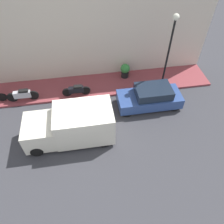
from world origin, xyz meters
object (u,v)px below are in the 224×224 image
at_px(delivery_van, 71,125).
at_px(potted_plant, 125,70).
at_px(streetlamp, 171,41).
at_px(scooter_silver, 23,95).
at_px(parked_car, 150,97).
at_px(motorcycle_black, 76,90).

bearing_deg(delivery_van, potted_plant, -39.52).
distance_m(delivery_van, streetlamp, 7.46).
xyz_separation_m(delivery_van, scooter_silver, (3.34, 2.98, -0.42)).
distance_m(parked_car, motorcycle_black, 4.75).
bearing_deg(parked_car, motorcycle_black, 71.16).
height_order(scooter_silver, potted_plant, potted_plant).
bearing_deg(parked_car, streetlamp, -40.25).
relative_size(delivery_van, streetlamp, 0.94).
distance_m(parked_car, potted_plant, 3.11).
distance_m(parked_car, scooter_silver, 8.03).
xyz_separation_m(scooter_silver, streetlamp, (-0.02, -9.18, 2.90)).
bearing_deg(scooter_silver, delivery_van, -138.26).
bearing_deg(potted_plant, delivery_van, 140.48).
height_order(motorcycle_black, potted_plant, potted_plant).
relative_size(motorcycle_black, potted_plant, 1.77).
bearing_deg(streetlamp, delivery_van, 118.21).
relative_size(parked_car, streetlamp, 0.79).
height_order(delivery_van, potted_plant, delivery_van).
relative_size(parked_car, delivery_van, 0.84).
xyz_separation_m(motorcycle_black, streetlamp, (0.01, -5.80, 2.95)).
height_order(parked_car, delivery_van, delivery_van).
xyz_separation_m(scooter_silver, potted_plant, (1.39, -6.89, 0.09)).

